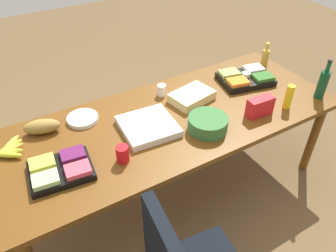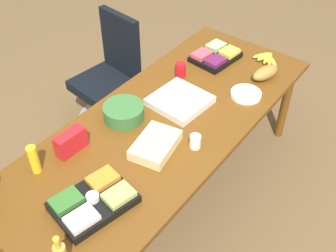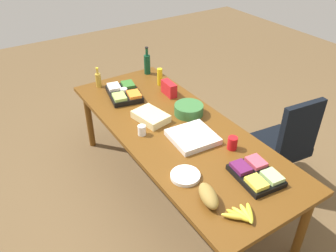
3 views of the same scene
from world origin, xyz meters
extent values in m
plane|color=brown|center=(0.00, 0.00, 0.00)|extent=(10.00, 10.00, 0.00)
cube|color=brown|center=(0.00, 0.00, 0.73)|extent=(2.50, 0.99, 0.04)
cylinder|color=brown|center=(-1.16, -0.41, 0.35)|extent=(0.07, 0.07, 0.71)
cylinder|color=brown|center=(1.16, -0.41, 0.35)|extent=(0.07, 0.07, 0.71)
cylinder|color=brown|center=(1.16, 0.41, 0.35)|extent=(0.07, 0.07, 0.71)
cylinder|color=gray|center=(-0.38, -0.95, 0.03)|extent=(0.56, 0.56, 0.05)
cylinder|color=gray|center=(-0.38, -0.95, 0.23)|extent=(0.06, 0.06, 0.36)
cube|color=black|center=(-0.38, -0.95, 0.41)|extent=(0.53, 0.53, 0.09)
cube|color=black|center=(-0.60, -0.93, 0.73)|extent=(0.11, 0.44, 0.55)
cube|color=black|center=(-0.85, -0.13, 0.77)|extent=(0.39, 0.32, 0.04)
cube|color=#AED384|center=(-0.94, -0.19, 0.81)|extent=(0.16, 0.13, 0.03)
cube|color=#D8495D|center=(-0.76, -0.21, 0.81)|extent=(0.16, 0.13, 0.03)
cube|color=yellow|center=(-0.93, -0.05, 0.81)|extent=(0.16, 0.13, 0.03)
cube|color=#5F1C4E|center=(-0.75, -0.07, 0.81)|extent=(0.16, 0.13, 0.03)
cube|color=beige|center=(0.24, 0.12, 0.78)|extent=(0.36, 0.28, 0.07)
ellipsoid|color=olive|center=(-0.84, 0.30, 0.80)|extent=(0.26, 0.18, 0.10)
cylinder|color=red|center=(-0.49, -0.22, 0.80)|extent=(0.10, 0.10, 0.11)
cylinder|color=yellow|center=(0.80, -0.32, 0.84)|extent=(0.07, 0.07, 0.19)
cube|color=black|center=(0.78, 0.12, 0.77)|extent=(0.47, 0.38, 0.05)
cube|color=orange|center=(0.66, 0.07, 0.81)|extent=(0.18, 0.15, 0.03)
cube|color=#346D2A|center=(0.88, 0.02, 0.81)|extent=(0.18, 0.15, 0.03)
cube|color=#9EBE5B|center=(0.69, 0.22, 0.81)|extent=(0.18, 0.15, 0.03)
cube|color=silver|center=(0.91, 0.17, 0.81)|extent=(0.18, 0.15, 0.03)
cylinder|color=white|center=(0.78, 0.12, 0.82)|extent=(0.08, 0.08, 0.04)
cube|color=red|center=(0.56, -0.29, 0.82)|extent=(0.20, 0.09, 0.14)
cube|color=silver|center=(-0.21, -0.03, 0.77)|extent=(0.39, 0.39, 0.05)
cylinder|color=white|center=(-0.57, 0.30, 0.76)|extent=(0.27, 0.27, 0.03)
cylinder|color=gold|center=(1.12, 0.25, 0.82)|extent=(0.07, 0.07, 0.15)
cylinder|color=gold|center=(1.12, 0.25, 0.93)|extent=(0.03, 0.03, 0.06)
cylinder|color=gold|center=(1.12, 0.25, 0.96)|extent=(0.04, 0.04, 0.01)
cylinder|color=white|center=(0.08, 0.30, 0.79)|extent=(0.08, 0.08, 0.09)
cylinder|color=#356B34|center=(0.14, -0.23, 0.80)|extent=(0.32, 0.32, 0.10)
cylinder|color=#104127|center=(1.12, -0.35, 0.86)|extent=(0.09, 0.09, 0.22)
cylinder|color=#104127|center=(1.12, -0.35, 1.01)|extent=(0.04, 0.04, 0.09)
cylinder|color=black|center=(1.12, -0.35, 1.06)|extent=(0.04, 0.04, 0.01)
ellipsoid|color=yellow|center=(-1.09, 0.16, 0.77)|extent=(0.16, 0.12, 0.04)
ellipsoid|color=#D3D83D|center=(-1.08, 0.18, 0.77)|extent=(0.17, 0.08, 0.04)
ellipsoid|color=yellow|center=(-1.07, 0.21, 0.77)|extent=(0.17, 0.06, 0.04)
ellipsoid|color=gold|center=(-1.06, 0.23, 0.77)|extent=(0.17, 0.10, 0.04)
ellipsoid|color=yellow|center=(-1.06, 0.26, 0.77)|extent=(0.15, 0.15, 0.04)
camera|label=1|loc=(-0.99, -1.62, 2.18)|focal=35.25mm
camera|label=2|loc=(1.65, 1.27, 2.55)|focal=44.26mm
camera|label=3|loc=(-2.08, 1.42, 2.47)|focal=36.78mm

